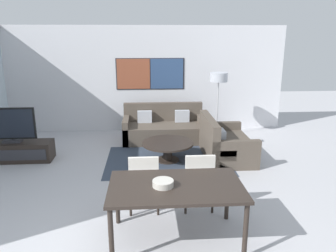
% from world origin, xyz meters
% --- Properties ---
extents(wall_back, '(7.92, 0.09, 2.80)m').
position_xyz_m(wall_back, '(0.01, 6.06, 1.41)').
color(wall_back, silver).
rests_on(wall_back, ground_plane).
extents(area_rug, '(2.56, 1.86, 0.01)m').
position_xyz_m(area_rug, '(0.65, 3.66, 0.00)').
color(area_rug, '#333D4C').
rests_on(area_rug, ground_plane).
extents(tv_console, '(1.58, 0.48, 0.41)m').
position_xyz_m(tv_console, '(-2.57, 3.89, 0.20)').
color(tv_console, black).
rests_on(tv_console, ground_plane).
extents(television, '(1.00, 0.20, 0.73)m').
position_xyz_m(television, '(-2.57, 3.89, 0.77)').
color(television, '#2D2D33').
rests_on(television, tv_console).
extents(sofa_main, '(2.00, 0.96, 0.89)m').
position_xyz_m(sofa_main, '(0.65, 5.11, 0.28)').
color(sofa_main, '#51473D').
rests_on(sofa_main, ground_plane).
extents(sofa_side, '(0.96, 1.52, 0.89)m').
position_xyz_m(sofa_side, '(1.84, 3.78, 0.28)').
color(sofa_side, '#51473D').
rests_on(sofa_side, ground_plane).
extents(coffee_table, '(1.07, 1.07, 0.40)m').
position_xyz_m(coffee_table, '(0.65, 3.66, 0.30)').
color(coffee_table, black).
rests_on(coffee_table, ground_plane).
extents(dining_table, '(1.66, 0.99, 0.76)m').
position_xyz_m(dining_table, '(0.56, 0.92, 0.69)').
color(dining_table, black).
rests_on(dining_table, ground_plane).
extents(dining_chair_left, '(0.46, 0.46, 0.91)m').
position_xyz_m(dining_chair_left, '(0.16, 1.64, 0.51)').
color(dining_chair_left, beige).
rests_on(dining_chair_left, ground_plane).
extents(dining_chair_centre, '(0.46, 0.46, 0.91)m').
position_xyz_m(dining_chair_centre, '(0.96, 1.65, 0.51)').
color(dining_chair_centre, beige).
rests_on(dining_chair_centre, ground_plane).
extents(fruit_bowl, '(0.26, 0.26, 0.08)m').
position_xyz_m(fruit_bowl, '(0.40, 0.89, 0.81)').
color(fruit_bowl, '#B7B2A8').
rests_on(fruit_bowl, dining_table).
extents(floor_lamp, '(0.43, 0.43, 1.67)m').
position_xyz_m(floor_lamp, '(2.00, 5.16, 1.47)').
color(floor_lamp, '#2D2D33').
rests_on(floor_lamp, ground_plane).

